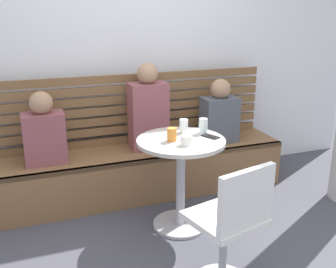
% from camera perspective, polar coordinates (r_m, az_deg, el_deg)
% --- Properties ---
extents(ground, '(8.00, 8.00, 0.00)m').
position_cam_1_polar(ground, '(2.86, 3.71, -18.53)').
color(ground, '#42424C').
extents(back_wall, '(5.20, 0.10, 2.90)m').
position_cam_1_polar(back_wall, '(3.87, -6.02, 14.10)').
color(back_wall, silver).
rests_on(back_wall, ground).
extents(booth_bench, '(2.70, 0.52, 0.44)m').
position_cam_1_polar(booth_bench, '(3.73, -3.71, -5.46)').
color(booth_bench, brown).
rests_on(booth_bench, ground).
extents(booth_backrest, '(2.65, 0.04, 0.67)m').
position_cam_1_polar(booth_backrest, '(3.78, -4.93, 3.71)').
color(booth_backrest, brown).
rests_on(booth_backrest, booth_bench).
extents(cafe_table, '(0.68, 0.68, 0.74)m').
position_cam_1_polar(cafe_table, '(3.07, 1.85, -4.70)').
color(cafe_table, '#ADADB2').
rests_on(cafe_table, ground).
extents(white_chair, '(0.48, 0.48, 0.85)m').
position_cam_1_polar(white_chair, '(2.44, 9.20, -12.69)').
color(white_chair, '#ADADB2').
rests_on(white_chair, ground).
extents(person_adult, '(0.34, 0.22, 0.79)m').
position_cam_1_polar(person_adult, '(3.60, -2.90, 3.38)').
color(person_adult, brown).
rests_on(person_adult, booth_bench).
extents(person_child_left, '(0.34, 0.22, 0.62)m').
position_cam_1_polar(person_child_left, '(3.84, 7.47, 2.82)').
color(person_child_left, '#4C515B').
rests_on(person_child_left, booth_bench).
extents(person_child_middle, '(0.34, 0.22, 0.61)m').
position_cam_1_polar(person_child_middle, '(3.43, -17.51, 0.25)').
color(person_child_middle, brown).
rests_on(person_child_middle, booth_bench).
extents(cup_tumbler_orange, '(0.07, 0.07, 0.10)m').
position_cam_1_polar(cup_tumbler_orange, '(2.94, 0.56, -0.06)').
color(cup_tumbler_orange, orange).
rests_on(cup_tumbler_orange, cafe_table).
extents(cup_espresso_small, '(0.06, 0.06, 0.05)m').
position_cam_1_polar(cup_espresso_small, '(2.98, 2.67, -0.30)').
color(cup_espresso_small, silver).
rests_on(cup_espresso_small, cafe_table).
extents(cup_water_clear, '(0.07, 0.07, 0.11)m').
position_cam_1_polar(cup_water_clear, '(3.14, 2.29, 1.17)').
color(cup_water_clear, white).
rests_on(cup_water_clear, cafe_table).
extents(cup_glass_tall, '(0.07, 0.07, 0.12)m').
position_cam_1_polar(cup_glass_tall, '(3.14, 5.11, 1.18)').
color(cup_glass_tall, silver).
rests_on(cup_glass_tall, cafe_table).
extents(cup_ceramic_white, '(0.08, 0.08, 0.07)m').
position_cam_1_polar(cup_ceramic_white, '(2.86, 2.67, -0.94)').
color(cup_ceramic_white, white).
rests_on(cup_ceramic_white, cafe_table).
extents(phone_on_table, '(0.12, 0.16, 0.01)m').
position_cam_1_polar(phone_on_table, '(3.06, 6.16, -0.36)').
color(phone_on_table, black).
rests_on(phone_on_table, cafe_table).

